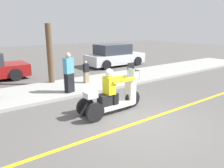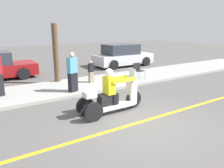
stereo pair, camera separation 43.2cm
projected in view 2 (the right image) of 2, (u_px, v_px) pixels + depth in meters
name	position (u px, v px, depth m)	size (l,w,h in m)	color
ground_plane	(138.00, 123.00, 6.42)	(60.00, 60.00, 0.00)	#565451
lane_stripe	(132.00, 124.00, 6.30)	(24.00, 0.12, 0.01)	gold
sidewalk_strip	(75.00, 86.00, 10.15)	(28.00, 2.80, 0.12)	#9E9E99
motorcycle_trike	(112.00, 97.00, 7.05)	(2.31, 0.68, 1.48)	black
spectator_end_of_line	(91.00, 72.00, 10.51)	(0.27, 0.19, 1.06)	gray
spectator_mid_group	(73.00, 73.00, 8.94)	(0.44, 0.33, 1.63)	black
folding_chair_curbside	(138.00, 69.00, 11.19)	(0.50, 0.50, 0.82)	#A5A8AD
parked_car_lot_right	(122.00, 56.00, 15.66)	(4.29, 2.00, 1.56)	silver
tree_trunk	(56.00, 53.00, 10.49)	(0.28, 0.28, 2.78)	brown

